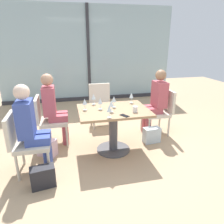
# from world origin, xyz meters

# --- Properties ---
(ground_plane) EXTENTS (12.00, 12.00, 0.00)m
(ground_plane) POSITION_xyz_m (0.00, 0.00, 0.00)
(ground_plane) COLOR tan
(window_wall_backdrop) EXTENTS (5.04, 0.10, 2.70)m
(window_wall_backdrop) POSITION_xyz_m (0.00, 3.20, 1.21)
(window_wall_backdrop) COLOR #9CB7BC
(window_wall_backdrop) RESTS_ON ground_plane
(dining_table_main) EXTENTS (1.11, 0.83, 0.73)m
(dining_table_main) POSITION_xyz_m (0.00, 0.00, 0.52)
(dining_table_main) COLOR #997551
(dining_table_main) RESTS_ON ground_plane
(chair_far_right) EXTENTS (0.50, 0.46, 0.87)m
(chair_far_right) POSITION_xyz_m (1.06, 0.48, 0.50)
(chair_far_right) COLOR beige
(chair_far_right) RESTS_ON ground_plane
(chair_far_left) EXTENTS (0.50, 0.46, 0.87)m
(chair_far_left) POSITION_xyz_m (-1.06, 0.48, 0.50)
(chair_far_left) COLOR beige
(chair_far_left) RESTS_ON ground_plane
(chair_side_end) EXTENTS (0.50, 0.46, 0.87)m
(chair_side_end) POSITION_xyz_m (-1.31, -0.32, 0.50)
(chair_side_end) COLOR beige
(chair_side_end) RESTS_ON ground_plane
(chair_near_window) EXTENTS (0.46, 0.51, 0.87)m
(chair_near_window) POSITION_xyz_m (0.00, 1.21, 0.50)
(chair_near_window) COLOR beige
(chair_near_window) RESTS_ON ground_plane
(person_far_right) EXTENTS (0.39, 0.34, 1.26)m
(person_far_right) POSITION_xyz_m (0.95, 0.48, 0.70)
(person_far_right) COLOR #B24C56
(person_far_right) RESTS_ON ground_plane
(person_far_left) EXTENTS (0.39, 0.34, 1.26)m
(person_far_left) POSITION_xyz_m (-0.95, 0.48, 0.70)
(person_far_left) COLOR #B24C56
(person_far_left) RESTS_ON ground_plane
(person_side_end) EXTENTS (0.39, 0.34, 1.26)m
(person_side_end) POSITION_xyz_m (-1.20, -0.32, 0.70)
(person_side_end) COLOR #384C9E
(person_side_end) RESTS_ON ground_plane
(wine_glass_0) EXTENTS (0.07, 0.07, 0.18)m
(wine_glass_0) POSITION_xyz_m (0.03, 0.11, 0.86)
(wine_glass_0) COLOR silver
(wine_glass_0) RESTS_ON dining_table_main
(wine_glass_1) EXTENTS (0.07, 0.07, 0.18)m
(wine_glass_1) POSITION_xyz_m (-0.06, -0.11, 0.86)
(wine_glass_1) COLOR silver
(wine_glass_1) RESTS_ON dining_table_main
(wine_glass_2) EXTENTS (0.07, 0.07, 0.18)m
(wine_glass_2) POSITION_xyz_m (-0.20, 0.05, 0.86)
(wine_glass_2) COLOR silver
(wine_glass_2) RESTS_ON dining_table_main
(wine_glass_3) EXTENTS (0.07, 0.07, 0.18)m
(wine_glass_3) POSITION_xyz_m (0.39, 0.28, 0.86)
(wine_glass_3) COLOR silver
(wine_glass_3) RESTS_ON dining_table_main
(wine_glass_4) EXTENTS (0.07, 0.07, 0.18)m
(wine_glass_4) POSITION_xyz_m (-0.44, 0.08, 0.86)
(wine_glass_4) COLOR silver
(wine_glass_4) RESTS_ON dining_table_main
(wine_glass_5) EXTENTS (0.07, 0.07, 0.18)m
(wine_glass_5) POSITION_xyz_m (-0.14, -0.34, 0.86)
(wine_glass_5) COLOR silver
(wine_glass_5) RESTS_ON dining_table_main
(wine_glass_6) EXTENTS (0.07, 0.07, 0.18)m
(wine_glass_6) POSITION_xyz_m (-0.27, 0.34, 0.86)
(wine_glass_6) COLOR silver
(wine_glass_6) RESTS_ON dining_table_main
(coffee_cup) EXTENTS (0.08, 0.08, 0.09)m
(coffee_cup) POSITION_xyz_m (0.29, -0.20, 0.78)
(coffee_cup) COLOR white
(coffee_cup) RESTS_ON dining_table_main
(cell_phone_on_table) EXTENTS (0.13, 0.16, 0.01)m
(cell_phone_on_table) POSITION_xyz_m (0.09, -0.32, 0.73)
(cell_phone_on_table) COLOR black
(cell_phone_on_table) RESTS_ON dining_table_main
(handbag_0) EXTENTS (0.32, 0.19, 0.28)m
(handbag_0) POSITION_xyz_m (0.75, 0.12, 0.14)
(handbag_0) COLOR silver
(handbag_0) RESTS_ON ground_plane
(handbag_1) EXTENTS (0.34, 0.28, 0.28)m
(handbag_1) POSITION_xyz_m (-1.08, 0.07, 0.14)
(handbag_1) COLOR beige
(handbag_1) RESTS_ON ground_plane
(handbag_2) EXTENTS (0.32, 0.21, 0.28)m
(handbag_2) POSITION_xyz_m (-1.08, -0.70, 0.14)
(handbag_2) COLOR #232328
(handbag_2) RESTS_ON ground_plane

